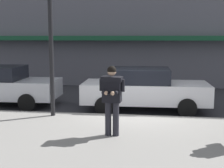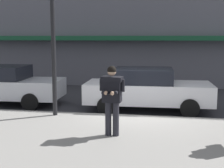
% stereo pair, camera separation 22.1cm
% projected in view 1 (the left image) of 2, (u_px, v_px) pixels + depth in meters
% --- Properties ---
extents(ground_plane, '(80.00, 80.00, 0.00)m').
position_uv_depth(ground_plane, '(136.00, 117.00, 10.39)').
color(ground_plane, '#333338').
extents(sidewalk, '(32.00, 5.30, 0.14)m').
position_uv_depth(sidewalk, '(171.00, 146.00, 7.45)').
color(sidewalk, gray).
rests_on(sidewalk, ground).
extents(curb_paint_line, '(28.00, 0.12, 0.01)m').
position_uv_depth(curb_paint_line, '(167.00, 118.00, 10.30)').
color(curb_paint_line, silver).
rests_on(curb_paint_line, ground).
extents(parked_sedan_mid, '(4.55, 2.03, 1.54)m').
position_uv_depth(parked_sedan_mid, '(144.00, 89.00, 11.31)').
color(parked_sedan_mid, silver).
rests_on(parked_sedan_mid, ground).
extents(man_texting_on_phone, '(0.65, 0.60, 1.81)m').
position_uv_depth(man_texting_on_phone, '(112.00, 93.00, 7.87)').
color(man_texting_on_phone, '#23232B').
rests_on(man_texting_on_phone, sidewalk).
extents(street_lamp_post, '(0.36, 0.36, 4.88)m').
position_uv_depth(street_lamp_post, '(50.00, 21.00, 9.65)').
color(street_lamp_post, black).
rests_on(street_lamp_post, sidewalk).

